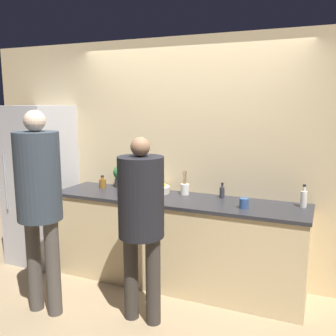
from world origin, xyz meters
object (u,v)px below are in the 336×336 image
at_px(utensil_crock, 185,188).
at_px(bottle_dark, 222,192).
at_px(fruit_bowl, 157,189).
at_px(bottle_clear, 304,198).
at_px(refrigerator, 41,184).
at_px(cup_blue, 244,203).
at_px(potted_plant, 121,175).
at_px(bottle_amber, 103,183).
at_px(person_left, 39,192).
at_px(person_center, 141,212).

xyz_separation_m(utensil_crock, bottle_dark, (0.41, 0.01, -0.00)).
bearing_deg(fruit_bowl, bottle_clear, 0.74).
distance_m(fruit_bowl, bottle_dark, 0.72).
bearing_deg(refrigerator, bottle_dark, 5.72).
bearing_deg(cup_blue, bottle_dark, 135.00).
bearing_deg(utensil_crock, bottle_clear, -1.13).
bearing_deg(potted_plant, cup_blue, -11.95).
xyz_separation_m(utensil_crock, bottle_amber, (-0.98, -0.08, -0.01)).
distance_m(person_left, cup_blue, 1.86).
height_order(fruit_bowl, bottle_clear, bottle_clear).
xyz_separation_m(person_left, cup_blue, (1.63, 0.90, -0.15)).
distance_m(bottle_amber, cup_blue, 1.69).
xyz_separation_m(person_left, bottle_clear, (2.14, 1.15, -0.11)).
distance_m(person_center, bottle_amber, 1.28).
height_order(refrigerator, utensil_crock, refrigerator).
relative_size(fruit_bowl, bottle_clear, 1.31).
height_order(refrigerator, potted_plant, refrigerator).
xyz_separation_m(refrigerator, bottle_dark, (2.19, 0.22, 0.06)).
distance_m(person_left, bottle_clear, 2.43).
bearing_deg(cup_blue, potted_plant, 168.05).
bearing_deg(utensil_crock, person_center, -92.41).
xyz_separation_m(refrigerator, person_left, (0.85, -0.97, 0.20)).
xyz_separation_m(bottle_dark, bottle_amber, (-1.39, -0.09, -0.01)).
distance_m(refrigerator, bottle_clear, 2.99).
xyz_separation_m(refrigerator, potted_plant, (0.96, 0.25, 0.14)).
height_order(fruit_bowl, cup_blue, fruit_bowl).
relative_size(refrigerator, person_center, 1.15).
height_order(person_center, fruit_bowl, person_center).
height_order(refrigerator, person_left, refrigerator).
distance_m(bottle_dark, bottle_clear, 0.80).
height_order(utensil_crock, cup_blue, utensil_crock).
bearing_deg(potted_plant, fruit_bowl, -9.88).
height_order(bottle_amber, cup_blue, bottle_amber).
height_order(person_center, bottle_amber, person_center).
relative_size(person_left, potted_plant, 7.16).
distance_m(person_left, bottle_amber, 1.10).
distance_m(utensil_crock, cup_blue, 0.75).
distance_m(utensil_crock, bottle_amber, 0.99).
xyz_separation_m(person_left, person_center, (0.89, 0.22, -0.14)).
bearing_deg(potted_plant, utensil_crock, -3.11).
relative_size(utensil_crock, bottle_amber, 1.79).
height_order(bottle_dark, potted_plant, potted_plant).
height_order(fruit_bowl, bottle_dark, bottle_dark).
relative_size(bottle_dark, bottle_clear, 0.73).
bearing_deg(fruit_bowl, refrigerator, -173.65).
height_order(bottle_clear, cup_blue, bottle_clear).
xyz_separation_m(fruit_bowl, cup_blue, (1.01, -0.23, 0.01)).
distance_m(bottle_dark, bottle_amber, 1.39).
relative_size(person_center, potted_plant, 6.33).
bearing_deg(cup_blue, bottle_amber, 173.40).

